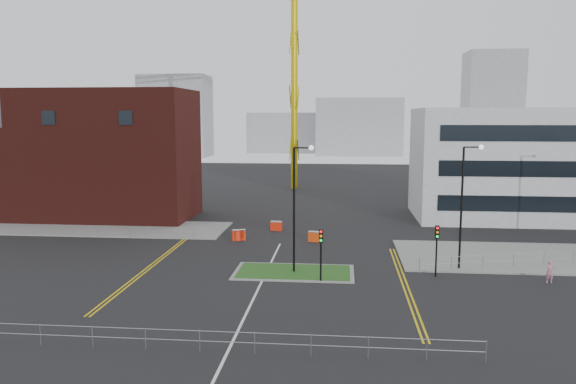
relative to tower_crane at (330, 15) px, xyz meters
name	(u,v)px	position (x,y,z in m)	size (l,w,h in m)	color
ground	(248,310)	(-3.31, -57.31, -26.41)	(200.00, 200.00, 0.00)	black
pavement_left	(88,228)	(-23.31, -35.31, -26.35)	(28.00, 8.00, 0.12)	slate
pavement_right	(552,258)	(18.69, -43.31, -26.35)	(24.00, 10.00, 0.12)	slate
island_kerb	(294,272)	(-1.31, -49.31, -26.37)	(8.60, 4.60, 0.08)	slate
grass_island	(294,272)	(-1.31, -49.31, -26.35)	(8.00, 4.00, 0.12)	#214E1A
brick_building	(83,156)	(-26.28, -29.31, -19.56)	(24.20, 10.07, 14.24)	#461611
office_block	(533,164)	(22.70, -25.33, -20.41)	(25.00, 12.20, 12.00)	#B0B2B5
tower_crane	(330,15)	(0.00, 0.00, 0.00)	(49.00, 22.05, 38.28)	gold
streetlamp_island	(297,199)	(-1.09, -49.31, -21.00)	(1.46, 0.36, 9.18)	black
streetlamp_right_near	(465,197)	(10.91, -47.31, -21.00)	(1.46, 0.36, 9.18)	black
traffic_light_island	(321,245)	(0.69, -51.33, -23.84)	(0.28, 0.33, 3.65)	black
traffic_light_right	(437,241)	(8.69, -49.33, -23.84)	(0.28, 0.33, 3.65)	black
railing_front	(227,337)	(-3.31, -63.31, -25.63)	(24.05, 0.05, 1.10)	gray
railing_left	(162,231)	(-14.31, -39.31, -25.67)	(6.05, 0.05, 1.10)	gray
railing_right	(544,256)	(17.19, -45.81, -25.63)	(19.05, 5.05, 1.10)	gray
centre_line	(253,299)	(-3.31, -55.31, -26.41)	(0.15, 30.00, 0.01)	silver
yellow_left_a	(155,262)	(-12.31, -47.31, -26.41)	(0.12, 24.00, 0.01)	gold
yellow_left_b	(158,262)	(-12.01, -47.31, -26.41)	(0.12, 24.00, 0.01)	gold
yellow_right_a	(402,284)	(6.19, -51.31, -26.41)	(0.12, 20.00, 0.01)	gold
yellow_right_b	(407,284)	(6.49, -51.31, -26.41)	(0.12, 20.00, 0.01)	gold
skyline_a	(176,116)	(-43.31, 62.69, -15.41)	(18.00, 12.00, 22.00)	gray
skyline_b	(359,127)	(6.69, 72.69, -18.41)	(24.00, 12.00, 16.00)	gray
skyline_c	(492,105)	(41.69, 67.69, -12.41)	(14.00, 12.00, 28.00)	gray
skyline_d	(298,133)	(-11.31, 82.69, -20.41)	(30.00, 12.00, 12.00)	gray
pedestrian	(550,272)	(16.12, -50.11, -25.63)	(0.57, 0.37, 1.56)	#C07C91
barrier_left	(239,235)	(-7.19, -39.27, -25.87)	(1.24, 0.82, 0.99)	#FE2C0E
barrier_mid	(315,236)	(-0.31, -39.19, -25.90)	(1.18, 0.63, 0.94)	#E8410C
barrier_right	(276,225)	(-4.31, -34.60, -25.90)	(1.16, 0.53, 0.94)	red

